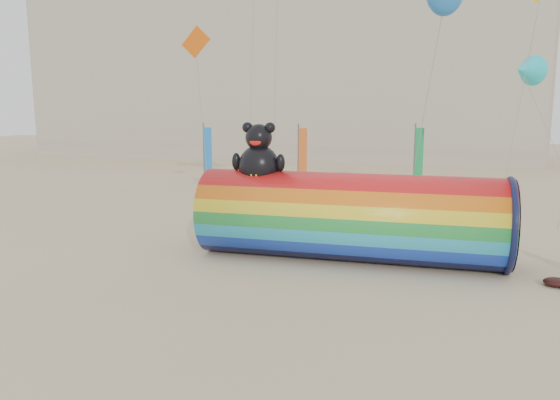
# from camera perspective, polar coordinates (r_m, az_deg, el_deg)

# --- Properties ---
(ground) EXTENTS (160.00, 160.00, 0.00)m
(ground) POSITION_cam_1_polar(r_m,az_deg,el_deg) (22.72, -2.23, -6.55)
(ground) COLOR #CCB58C
(ground) RESTS_ON ground
(hotel_building) EXTENTS (60.40, 15.40, 20.60)m
(hotel_building) POSITION_cam_1_polar(r_m,az_deg,el_deg) (69.37, -0.23, 13.09)
(hotel_building) COLOR #B7AD99
(hotel_building) RESTS_ON ground
(windsock_assembly) EXTENTS (12.59, 3.83, 5.80)m
(windsock_assembly) POSITION_cam_1_polar(r_m,az_deg,el_deg) (22.90, 7.30, -1.52)
(windsock_assembly) COLOR red
(windsock_assembly) RESTS_ON ground
(festival_banners) EXTENTS (14.94, 3.19, 5.20)m
(festival_banners) POSITION_cam_1_polar(r_m,az_deg,el_deg) (37.73, 2.95, 4.11)
(festival_banners) COLOR #59595E
(festival_banners) RESTS_ON ground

